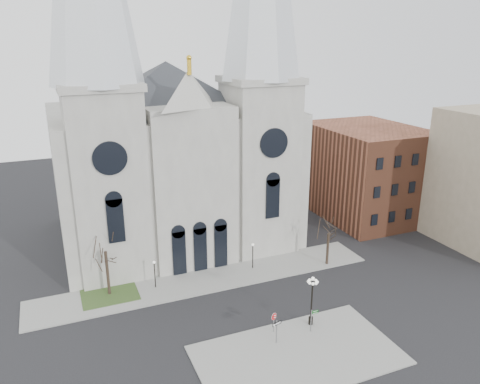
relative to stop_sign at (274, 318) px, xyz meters
name	(u,v)px	position (x,y,z in m)	size (l,w,h in m)	color
ground	(245,332)	(-2.49, 1.20, -1.67)	(160.00, 160.00, 0.00)	black
sidewalk_near	(298,355)	(0.51, -3.80, -1.60)	(18.00, 10.00, 0.14)	gray
sidewalk_far	(207,280)	(-2.49, 12.20, -1.60)	(40.00, 6.00, 0.14)	gray
grass_patch	(110,294)	(-13.49, 13.20, -1.58)	(6.00, 5.00, 0.18)	#324D21
cathedral	(174,107)	(-2.49, 24.06, 16.81)	(33.00, 26.66, 54.00)	#9C9991
bg_building_brick	(366,171)	(27.51, 23.20, 5.33)	(14.00, 18.00, 14.00)	brown
tree_left	(105,249)	(-13.49, 13.20, 3.92)	(3.20, 3.20, 7.50)	black
tree_right	(329,231)	(12.51, 10.20, 2.80)	(3.20, 3.20, 6.00)	black
ped_lamp_left	(154,270)	(-8.49, 12.70, 0.66)	(0.32, 0.32, 3.26)	black
ped_lamp_right	(253,252)	(3.51, 12.70, 0.66)	(0.32, 0.32, 3.26)	black
stop_sign	(274,318)	(0.00, 0.00, 0.00)	(0.76, 0.08, 2.11)	slate
globe_lamp	(312,295)	(3.95, -0.24, 1.74)	(1.38, 1.38, 5.20)	black
one_way_sign	(277,328)	(-0.51, -1.59, 0.06)	(1.01, 0.30, 2.37)	slate
street_name_sign	(312,319)	(3.43, -1.26, -0.17)	(0.74, 0.12, 2.32)	slate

